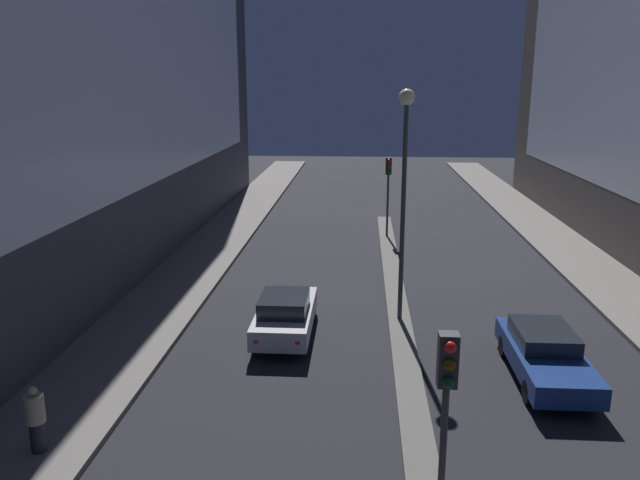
# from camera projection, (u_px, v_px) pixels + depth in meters

# --- Properties ---
(building_left) EXTENTS (6.01, 44.41, 23.11)m
(building_left) POSITION_uv_depth(u_px,v_px,m) (80.00, 1.00, 26.53)
(building_left) COLOR #383842
(building_left) RESTS_ON ground
(median_strip) EXTENTS (0.79, 31.77, 0.12)m
(median_strip) POSITION_uv_depth(u_px,v_px,m) (397.00, 307.00, 23.33)
(median_strip) COLOR #56544F
(median_strip) RESTS_ON ground
(traffic_light_near) EXTENTS (0.32, 0.42, 4.25)m
(traffic_light_near) POSITION_uv_depth(u_px,v_px,m) (446.00, 399.00, 10.06)
(traffic_light_near) COLOR #383838
(traffic_light_near) RESTS_ON median_strip
(traffic_light_mid) EXTENTS (0.32, 0.42, 4.25)m
(traffic_light_mid) POSITION_uv_depth(u_px,v_px,m) (388.00, 179.00, 33.08)
(traffic_light_mid) COLOR #383838
(traffic_light_mid) RESTS_ON median_strip
(street_lamp) EXTENTS (0.53, 0.53, 7.90)m
(street_lamp) POSITION_uv_depth(u_px,v_px,m) (405.00, 164.00, 20.69)
(street_lamp) COLOR #383838
(street_lamp) RESTS_ON median_strip
(car_left_lane) EXTENTS (1.78, 4.40, 1.51)m
(car_left_lane) POSITION_uv_depth(u_px,v_px,m) (285.00, 314.00, 20.61)
(car_left_lane) COLOR #B2B2B7
(car_left_lane) RESTS_ON ground
(car_right_lane) EXTENTS (1.84, 4.80, 1.40)m
(car_right_lane) POSITION_uv_depth(u_px,v_px,m) (545.00, 354.00, 17.70)
(car_right_lane) COLOR navy
(car_right_lane) RESTS_ON ground
(pedestrian_on_left_sidewalk) EXTENTS (0.44, 0.44, 1.58)m
(pedestrian_on_left_sidewalk) POSITION_uv_depth(u_px,v_px,m) (36.00, 418.00, 13.84)
(pedestrian_on_left_sidewalk) COLOR black
(pedestrian_on_left_sidewalk) RESTS_ON sidewalk_left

